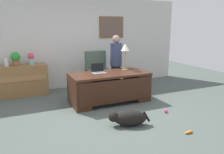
% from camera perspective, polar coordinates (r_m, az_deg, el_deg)
% --- Properties ---
extents(ground_plane, '(12.00, 12.00, 0.00)m').
position_cam_1_polar(ground_plane, '(4.89, -0.14, -9.49)').
color(ground_plane, '#4C5651').
extents(back_wall, '(7.00, 0.16, 2.70)m').
position_cam_1_polar(back_wall, '(6.99, -8.95, 8.59)').
color(back_wall, silver).
rests_on(back_wall, ground_plane).
extents(desk, '(1.93, 0.89, 0.74)m').
position_cam_1_polar(desk, '(5.52, -0.53, -2.38)').
color(desk, '#422316').
rests_on(desk, ground_plane).
extents(credenza, '(1.49, 0.50, 0.83)m').
position_cam_1_polar(credenza, '(6.53, -22.66, -0.89)').
color(credenza, olive).
rests_on(credenza, ground_plane).
extents(armchair, '(0.60, 0.59, 1.17)m').
position_cam_1_polar(armchair, '(6.32, -3.67, 0.54)').
color(armchair, '#475B4C').
rests_on(armchair, ground_plane).
extents(person_standing, '(0.32, 0.32, 1.62)m').
position_cam_1_polar(person_standing, '(6.23, 1.03, 3.38)').
color(person_standing, '#262323').
rests_on(person_standing, ground_plane).
extents(dog_lying, '(0.78, 0.49, 0.30)m').
position_cam_1_polar(dog_lying, '(4.33, 4.15, -10.34)').
color(dog_lying, black).
rests_on(dog_lying, ground_plane).
extents(laptop, '(0.32, 0.22, 0.22)m').
position_cam_1_polar(laptop, '(5.50, -3.51, 1.70)').
color(laptop, '#B2B5BA').
rests_on(laptop, desk).
extents(desk_lamp, '(0.22, 0.22, 0.68)m').
position_cam_1_polar(desk_lamp, '(5.76, 3.39, 7.13)').
color(desk_lamp, '#9E8447').
rests_on(desk_lamp, desk).
extents(vase_with_flowers, '(0.17, 0.17, 0.32)m').
position_cam_1_polar(vase_with_flowers, '(6.45, -19.91, 4.60)').
color(vase_with_flowers, '#83B2B6').
rests_on(vase_with_flowers, credenza).
extents(vase_empty, '(0.10, 0.10, 0.22)m').
position_cam_1_polar(vase_empty, '(6.44, -25.30, 3.47)').
color(vase_empty, silver).
rests_on(vase_empty, credenza).
extents(potted_plant, '(0.24, 0.24, 0.36)m').
position_cam_1_polar(potted_plant, '(6.43, -23.35, 4.43)').
color(potted_plant, brown).
rests_on(potted_plant, credenza).
extents(dog_toy_ball, '(0.07, 0.07, 0.07)m').
position_cam_1_polar(dog_toy_ball, '(5.10, 13.56, -8.46)').
color(dog_toy_ball, '#D8338C').
rests_on(dog_toy_ball, ground_plane).
extents(dog_toy_bone, '(0.18, 0.05, 0.05)m').
position_cam_1_polar(dog_toy_bone, '(4.30, 18.96, -13.15)').
color(dog_toy_bone, orange).
rests_on(dog_toy_bone, ground_plane).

